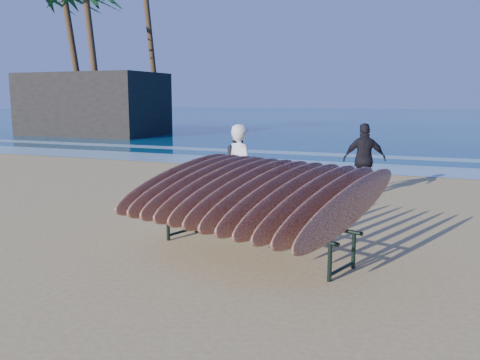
{
  "coord_description": "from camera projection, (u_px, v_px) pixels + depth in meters",
  "views": [
    {
      "loc": [
        3.12,
        -6.85,
        2.3
      ],
      "look_at": [
        0.0,
        0.8,
        0.95
      ],
      "focal_mm": 38.0,
      "sensor_mm": 36.0,
      "label": 1
    }
  ],
  "objects": [
    {
      "name": "foam_far",
      "position": [
        361.0,
        156.0,
        20.12
      ],
      "size": [
        160.0,
        160.0,
        0.0
      ],
      "primitive_type": "plane",
      "color": "white",
      "rests_on": "ground"
    },
    {
      "name": "building",
      "position": [
        93.0,
        104.0,
        31.13
      ],
      "size": [
        8.44,
        4.69,
        3.75
      ],
      "primitive_type": "cube",
      "color": "#2D2823",
      "rests_on": "ground"
    },
    {
      "name": "person_white",
      "position": [
        241.0,
        171.0,
        9.76
      ],
      "size": [
        0.78,
        0.72,
        1.8
      ],
      "primitive_type": "imported",
      "rotation": [
        0.0,
        0.0,
        2.54
      ],
      "color": "white",
      "rests_on": "ground"
    },
    {
      "name": "surfboard_rack",
      "position": [
        253.0,
        194.0,
        7.44
      ],
      "size": [
        3.83,
        3.55,
        1.46
      ],
      "rotation": [
        0.0,
        0.0,
        -0.3
      ],
      "color": "black",
      "rests_on": "ground"
    },
    {
      "name": "palm_left",
      "position": [
        72.0,
        3.0,
        29.34
      ],
      "size": [
        5.2,
        5.2,
        8.56
      ],
      "color": "brown",
      "rests_on": "ground"
    },
    {
      "name": "ocean",
      "position": [
        419.0,
        118.0,
        58.04
      ],
      "size": [
        160.0,
        160.0,
        0.0
      ],
      "primitive_type": "plane",
      "color": "navy",
      "rests_on": "ground"
    },
    {
      "name": "person_dark_a",
      "position": [
        240.0,
        163.0,
        11.72
      ],
      "size": [
        0.99,
        0.94,
        1.62
      ],
      "primitive_type": "imported",
      "rotation": [
        0.0,
        0.0,
        0.57
      ],
      "color": "black",
      "rests_on": "ground"
    },
    {
      "name": "person_dark_b",
      "position": [
        364.0,
        159.0,
        11.99
      ],
      "size": [
        1.08,
        0.72,
        1.7
      ],
      "primitive_type": "imported",
      "rotation": [
        0.0,
        0.0,
        3.48
      ],
      "color": "black",
      "rests_on": "ground"
    },
    {
      "name": "ground",
      "position": [
        220.0,
        249.0,
        7.79
      ],
      "size": [
        120.0,
        120.0,
        0.0
      ],
      "primitive_type": "plane",
      "color": "tan",
      "rests_on": "ground"
    },
    {
      "name": "foam_near",
      "position": [
        344.0,
        167.0,
        16.93
      ],
      "size": [
        160.0,
        160.0,
        0.0
      ],
      "primitive_type": "plane",
      "color": "white",
      "rests_on": "ground"
    },
    {
      "name": "palm_mid",
      "position": [
        91.0,
        1.0,
        27.88
      ],
      "size": [
        5.2,
        5.2,
        8.4
      ],
      "color": "brown",
      "rests_on": "ground"
    }
  ]
}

